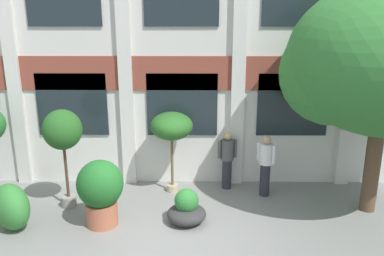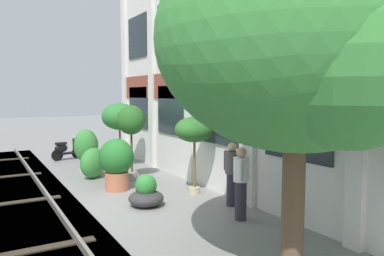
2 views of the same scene
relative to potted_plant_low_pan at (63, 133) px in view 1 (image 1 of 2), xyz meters
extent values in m
plane|color=gray|center=(2.75, -1.10, -1.89)|extent=(80.00, 80.00, 0.00)
cube|color=silver|center=(2.75, 1.81, 2.49)|extent=(14.96, 0.50, 8.75)
cube|color=brown|center=(2.75, 1.54, 1.21)|extent=(14.96, 0.06, 0.90)
cube|color=silver|center=(-1.74, 1.50, 2.49)|extent=(0.36, 0.16, 8.75)
cube|color=silver|center=(1.26, 1.50, 2.49)|extent=(0.36, 0.16, 8.75)
cube|color=silver|center=(4.25, 1.50, 2.49)|extent=(0.36, 0.16, 8.75)
cube|color=silver|center=(7.24, 1.50, 2.49)|extent=(0.36, 0.16, 8.75)
cube|color=#1E282D|center=(-0.24, 1.53, 0.36)|extent=(1.91, 0.04, 1.70)
cube|color=#1E282D|center=(2.75, 1.53, 0.36)|extent=(1.91, 0.04, 1.70)
cube|color=#1E282D|center=(5.74, 1.53, 0.36)|extent=(1.91, 0.04, 1.70)
cylinder|color=brown|center=(7.29, -0.09, -0.54)|extent=(0.36, 0.36, 2.69)
sphere|color=#388438|center=(6.21, 0.11, 1.40)|extent=(2.38, 2.38, 2.38)
cylinder|color=gray|center=(0.00, 0.00, -1.75)|extent=(0.36, 0.36, 0.27)
cylinder|color=#4C3826|center=(0.00, 0.00, -0.86)|extent=(0.07, 0.07, 1.51)
ellipsoid|color=#286023|center=(0.00, 0.00, 0.08)|extent=(0.91, 0.91, 0.96)
cylinder|color=#B76647|center=(1.04, -0.86, -1.62)|extent=(0.69, 0.69, 0.53)
ellipsoid|color=#236B28|center=(1.04, -0.86, -0.90)|extent=(1.01, 1.01, 1.06)
cylinder|color=tan|center=(2.50, 0.91, -1.79)|extent=(0.31, 0.31, 0.18)
cylinder|color=brown|center=(2.50, 0.91, -0.96)|extent=(0.07, 0.07, 1.50)
ellipsoid|color=#286023|center=(2.50, 0.91, -0.06)|extent=(1.10, 1.10, 0.72)
ellipsoid|color=#333333|center=(2.92, -0.74, -1.69)|extent=(0.89, 0.89, 0.40)
sphere|color=#2D7A33|center=(2.92, -0.74, -1.36)|extent=(0.55, 0.55, 0.55)
cylinder|color=#282833|center=(4.93, 0.69, -1.45)|extent=(0.26, 0.26, 0.87)
cylinder|color=silver|center=(4.93, 0.69, -0.74)|extent=(0.34, 0.34, 0.54)
sphere|color=tan|center=(4.93, 0.69, -0.36)|extent=(0.22, 0.22, 0.22)
cylinder|color=silver|center=(4.76, 0.84, -0.72)|extent=(0.09, 0.09, 0.49)
cylinder|color=silver|center=(5.10, 0.55, -0.72)|extent=(0.09, 0.09, 0.49)
cylinder|color=#282833|center=(3.98, 1.14, -1.48)|extent=(0.26, 0.26, 0.82)
cylinder|color=#4C4C4C|center=(3.98, 1.14, -0.78)|extent=(0.34, 0.34, 0.56)
sphere|color=tan|center=(3.98, 1.14, -0.39)|extent=(0.22, 0.22, 0.22)
cylinder|color=#4C4C4C|center=(3.76, 1.10, -0.75)|extent=(0.09, 0.09, 0.51)
cylinder|color=#4C4C4C|center=(4.19, 1.19, -0.75)|extent=(0.09, 0.09, 0.51)
ellipsoid|color=#388438|center=(-0.90, -1.02, -1.38)|extent=(1.30, 1.32, 1.01)
camera|label=1|loc=(3.14, -8.39, 2.44)|focal=35.00mm
camera|label=2|loc=(11.47, -4.33, 0.92)|focal=35.00mm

